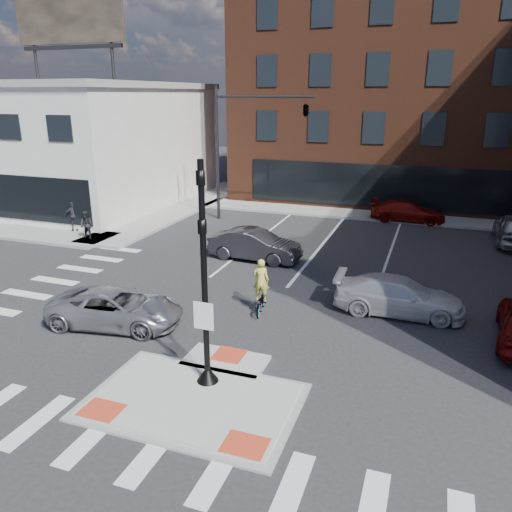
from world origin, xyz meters
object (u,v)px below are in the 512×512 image
at_px(bg_car_dark, 255,245).
at_px(bg_car_red, 408,211).
at_px(silver_suv, 116,308).
at_px(pedestrian_b, 73,216).
at_px(white_pickup, 399,296).
at_px(pedestrian_a, 86,225).
at_px(cyclist, 261,295).

relative_size(bg_car_dark, bg_car_red, 0.99).
bearing_deg(silver_suv, pedestrian_b, 35.69).
xyz_separation_m(white_pickup, bg_car_dark, (-6.96, 4.00, 0.06)).
height_order(pedestrian_a, pedestrian_b, pedestrian_b).
bearing_deg(white_pickup, pedestrian_b, 72.91).
bearing_deg(silver_suv, white_pickup, -73.71).
distance_m(bg_car_dark, bg_car_red, 12.03).
xyz_separation_m(silver_suv, bg_car_red, (8.34, 18.52, 0.01)).
height_order(white_pickup, pedestrian_a, pedestrian_a).
distance_m(white_pickup, pedestrian_a, 16.90).
relative_size(white_pickup, bg_car_red, 1.03).
height_order(silver_suv, cyclist, cyclist).
height_order(cyclist, pedestrian_b, cyclist).
bearing_deg(pedestrian_b, bg_car_dark, -37.31).
relative_size(white_pickup, pedestrian_a, 3.05).
xyz_separation_m(bg_car_dark, pedestrian_a, (-9.50, -0.17, 0.18)).
relative_size(bg_car_red, pedestrian_a, 2.96).
height_order(white_pickup, bg_car_red, white_pickup).
distance_m(cyclist, pedestrian_a, 12.99).
bearing_deg(bg_car_red, bg_car_dark, 146.44).
bearing_deg(bg_car_dark, pedestrian_b, 88.67).
relative_size(silver_suv, cyclist, 2.23).
bearing_deg(white_pickup, pedestrian_a, 75.14).
relative_size(bg_car_red, pedestrian_b, 2.65).
xyz_separation_m(white_pickup, cyclist, (-4.68, -1.63, 0.02)).
bearing_deg(pedestrian_b, bg_car_red, -4.60).
xyz_separation_m(silver_suv, pedestrian_b, (-9.29, 9.29, 0.36)).
bearing_deg(cyclist, silver_suv, 22.82).
distance_m(bg_car_dark, pedestrian_b, 11.33).
height_order(silver_suv, pedestrian_b, pedestrian_b).
relative_size(bg_car_dark, pedestrian_a, 2.92).
xyz_separation_m(cyclist, pedestrian_a, (-11.78, 5.45, 0.22)).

